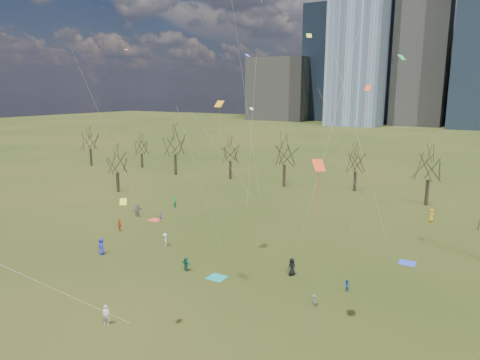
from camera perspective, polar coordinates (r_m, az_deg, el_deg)
The scene contains 19 objects.
ground at distance 41.60m, azimuth -8.52°, elevation -12.46°, with size 500.00×500.00×0.00m, color black.
downtown_skyline at distance 242.52m, azimuth 24.71°, elevation 15.96°, with size 212.50×78.00×118.00m.
bare_tree_row at distance 71.70m, azimuth 10.11°, elevation 2.88°, with size 113.04×29.80×9.50m.
blanket_teal at distance 40.73m, azimuth -3.13°, elevation -12.86°, with size 1.60×1.50×0.03m, color teal.
blanket_navy at distance 46.97m, azimuth 21.40°, elevation -10.25°, with size 1.60×1.50×0.03m, color blue.
blanket_crimson at distance 58.79m, azimuth -11.27°, elevation -5.23°, with size 1.60×1.50×0.03m, color #CB4128.
person_0 at distance 48.02m, azimuth -18.00°, elevation -8.39°, with size 0.88×0.57×1.80m, color #262EA6.
person_1 at distance 34.55m, azimuth -17.43°, elevation -16.79°, with size 0.56×0.37×1.54m, color silver.
person_3 at distance 36.13m, azimuth 9.82°, elevation -15.53°, with size 0.66×0.38×1.02m, color #5A5B5F.
person_4 at distance 55.12m, azimuth -15.74°, elevation -5.82°, with size 0.87×0.36×1.48m, color #E74219.
person_5 at distance 42.19m, azimuth -7.22°, elevation -11.03°, with size 1.29×0.41×1.39m, color #16674F.
person_6 at distance 41.13m, azimuth 6.92°, elevation -11.42°, with size 0.83×0.54×1.69m, color black.
person_7 at distance 58.04m, azimuth -10.56°, elevation -4.72°, with size 0.51×0.33×1.40m, color #70468D.
person_8 at distance 39.01m, azimuth 14.02°, elevation -13.51°, with size 0.53×0.42×1.10m, color #235A9A.
person_9 at distance 48.91m, azimuth -9.96°, elevation -7.82°, with size 0.94×0.54×1.46m, color silver.
person_11 at distance 60.55m, azimuth -13.52°, elevation -3.95°, with size 1.69×0.54×1.83m, color slate.
person_12 at distance 62.14m, azimuth 24.18°, elevation -4.32°, with size 0.85×0.55×1.73m, color gold.
person_13 at distance 63.97m, azimuth -8.64°, elevation -2.92°, with size 0.65×0.43×1.79m, color #1B7D46.
kites_airborne at distance 46.96m, azimuth 7.82°, elevation 6.73°, with size 63.62×51.51×29.77m.
Camera 1 is at (24.00, -29.43, 16.99)m, focal length 32.00 mm.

